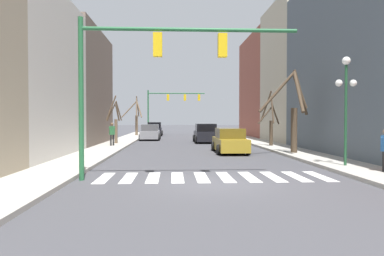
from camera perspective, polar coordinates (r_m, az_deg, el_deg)
The scene contains 17 objects.
ground_plane at distance 12.82m, azimuth 3.96°, elevation -8.41°, with size 240.00×240.00×0.00m, color #424247.
sidewalk_left at distance 13.55m, azimuth -23.46°, elevation -7.67°, with size 2.44×90.00×0.15m.
building_row_left at distance 23.48m, azimuth -25.55°, elevation 7.89°, with size 6.00×30.85×10.78m.
building_row_right at distance 31.38m, azimuth 19.70°, elevation 8.03°, with size 6.00×43.57×12.54m.
crosswalk_stripes at distance 14.14m, azimuth 3.30°, elevation -7.47°, with size 8.55×2.60×0.01m.
traffic_signal_near at distance 13.60m, azimuth -6.61°, elevation 10.14°, with size 7.82×0.28×5.77m.
traffic_signal_far at distance 49.73m, azimuth -3.40°, elevation 4.03°, with size 7.58×0.28×5.97m.
street_lamp_right_corner at distance 17.68m, azimuth 22.41°, elevation 5.51°, with size 0.95×0.36×4.74m.
car_parked_right_mid at distance 48.48m, azimuth -5.73°, elevation -0.22°, with size 2.06×4.24×1.75m.
car_parked_right_near at distance 24.18m, azimuth 5.77°, elevation -2.02°, with size 2.01×4.85×1.58m.
car_driving_away_lane at distance 34.62m, azimuth 2.09°, elevation -0.88°, with size 2.20×4.85×1.73m.
car_parked_left_mid at distance 38.86m, azimuth -6.39°, elevation -0.72°, with size 2.09×4.33×1.60m.
pedestrian_on_left_sidewalk at distance 29.10m, azimuth -12.08°, elevation -0.60°, with size 0.44×0.70×1.74m.
street_tree_left_near at distance 32.01m, azimuth -11.61°, elevation 0.86°, with size 1.28×0.94×4.00m.
street_tree_left_far at distance 29.11m, azimuth 11.89°, elevation 0.80°, with size 1.98×1.91×4.18m.
street_tree_right_mid at distance 47.10m, azimuth -8.52°, elevation 1.60°, with size 2.70×2.75×4.90m.
street_tree_right_far at distance 23.21m, azimuth 15.30°, elevation 2.46°, with size 3.24×2.41×5.01m.
Camera 1 is at (-1.53, -12.54, 2.18)m, focal length 35.00 mm.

